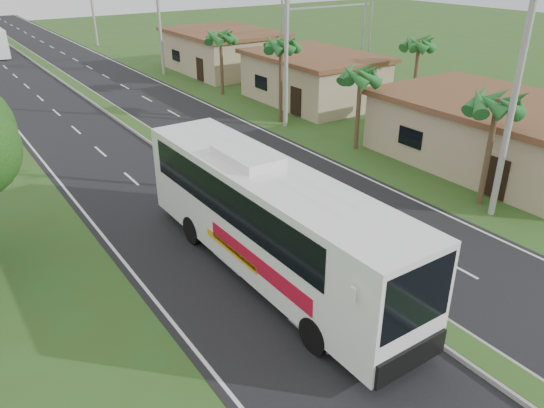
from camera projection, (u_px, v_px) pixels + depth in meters
ground at (389, 298)px, 18.15m from camera, size 180.00×180.00×0.00m
road_asphalt at (156, 141)px, 33.03m from camera, size 14.00×160.00×0.02m
median_strip at (156, 139)px, 32.99m from camera, size 1.20×160.00×0.18m
lane_edge_left at (44, 163)px, 29.64m from camera, size 0.12×160.00×0.01m
lane_edge_right at (247, 123)px, 36.44m from camera, size 0.12×160.00×0.01m
shop_near at (495, 132)px, 28.95m from camera, size 8.60×12.60×3.52m
shop_mid at (313, 78)px, 40.82m from camera, size 7.60×10.60×3.67m
shop_far at (224, 51)px, 51.21m from camera, size 8.60×11.60×3.82m
palm_verge_a at (498, 104)px, 22.89m from camera, size 2.40×2.40×5.45m
palm_verge_b at (361, 75)px, 29.96m from camera, size 2.40×2.40×5.05m
palm_verge_c at (281, 45)px, 34.53m from camera, size 2.40×2.40×5.85m
palm_verge_d at (220, 37)px, 41.74m from camera, size 2.40×2.40×5.25m
palm_behind_shop at (419, 44)px, 36.05m from camera, size 2.40×2.40×5.65m
utility_pole_a at (516, 89)px, 21.49m from camera, size 1.60×0.28×11.00m
utility_pole_b at (286, 29)px, 33.13m from camera, size 3.20×0.28×12.00m
utility_pole_c at (158, 11)px, 48.28m from camera, size 1.60×0.28×11.00m
coach_bus_main at (268, 214)px, 18.61m from camera, size 2.94×13.46×4.34m
motorcyclist at (348, 254)px, 19.20m from camera, size 1.94×1.16×2.29m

